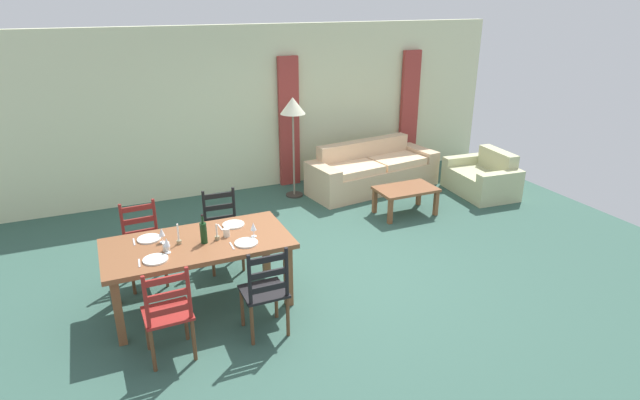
# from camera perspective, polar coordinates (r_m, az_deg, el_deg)

# --- Properties ---
(ground_plane) EXTENTS (9.60, 9.60, 0.02)m
(ground_plane) POSITION_cam_1_polar(r_m,az_deg,el_deg) (6.36, -0.19, -8.10)
(ground_plane) COLOR #33574A
(wall_far) EXTENTS (9.60, 0.16, 2.70)m
(wall_far) POSITION_cam_1_polar(r_m,az_deg,el_deg) (8.84, -8.92, 9.61)
(wall_far) COLOR beige
(wall_far) RESTS_ON ground_plane
(curtain_panel_left) EXTENTS (0.35, 0.08, 2.20)m
(curtain_panel_left) POSITION_cam_1_polar(r_m,az_deg,el_deg) (9.00, -3.40, 8.42)
(curtain_panel_left) COLOR #A23833
(curtain_panel_left) RESTS_ON ground_plane
(curtain_panel_right) EXTENTS (0.35, 0.08, 2.20)m
(curtain_panel_right) POSITION_cam_1_polar(r_m,az_deg,el_deg) (10.07, 9.67, 9.55)
(curtain_panel_right) COLOR #A23833
(curtain_panel_right) RESTS_ON ground_plane
(dining_table) EXTENTS (1.90, 0.96, 0.75)m
(dining_table) POSITION_cam_1_polar(r_m,az_deg,el_deg) (5.60, -13.14, -5.23)
(dining_table) COLOR brown
(dining_table) RESTS_ON ground_plane
(dining_chair_near_left) EXTENTS (0.43, 0.41, 0.96)m
(dining_chair_near_left) POSITION_cam_1_polar(r_m,az_deg,el_deg) (4.96, -16.22, -11.78)
(dining_chair_near_left) COLOR maroon
(dining_chair_near_left) RESTS_ON ground_plane
(dining_chair_near_right) EXTENTS (0.42, 0.40, 0.96)m
(dining_chair_near_right) POSITION_cam_1_polar(r_m,az_deg,el_deg) (5.11, -5.97, -9.86)
(dining_chair_near_right) COLOR black
(dining_chair_near_right) RESTS_ON ground_plane
(dining_chair_far_left) EXTENTS (0.44, 0.42, 0.96)m
(dining_chair_far_left) POSITION_cam_1_polar(r_m,az_deg,el_deg) (6.30, -18.70, -4.60)
(dining_chair_far_left) COLOR maroon
(dining_chair_far_left) RESTS_ON ground_plane
(dining_chair_far_right) EXTENTS (0.43, 0.41, 0.96)m
(dining_chair_far_right) POSITION_cam_1_polar(r_m,az_deg,el_deg) (6.44, -10.55, -3.22)
(dining_chair_far_right) COLOR black
(dining_chair_far_right) RESTS_ON ground_plane
(dinner_plate_near_left) EXTENTS (0.24, 0.24, 0.02)m
(dinner_plate_near_left) POSITION_cam_1_polar(r_m,az_deg,el_deg) (5.29, -17.48, -6.20)
(dinner_plate_near_left) COLOR white
(dinner_plate_near_left) RESTS_ON dining_table
(fork_near_left) EXTENTS (0.03, 0.17, 0.01)m
(fork_near_left) POSITION_cam_1_polar(r_m,az_deg,el_deg) (5.28, -19.09, -6.51)
(fork_near_left) COLOR silver
(fork_near_left) RESTS_ON dining_table
(dinner_plate_near_right) EXTENTS (0.24, 0.24, 0.02)m
(dinner_plate_near_right) POSITION_cam_1_polar(r_m,az_deg,el_deg) (5.42, -8.04, -4.64)
(dinner_plate_near_right) COLOR white
(dinner_plate_near_right) RESTS_ON dining_table
(fork_near_right) EXTENTS (0.02, 0.17, 0.01)m
(fork_near_right) POSITION_cam_1_polar(r_m,az_deg,el_deg) (5.39, -9.57, -4.96)
(fork_near_right) COLOR silver
(fork_near_right) RESTS_ON dining_table
(dinner_plate_far_left) EXTENTS (0.24, 0.24, 0.02)m
(dinner_plate_far_left) POSITION_cam_1_polar(r_m,az_deg,el_deg) (5.74, -18.12, -4.04)
(dinner_plate_far_left) COLOR white
(dinner_plate_far_left) RESTS_ON dining_table
(fork_far_left) EXTENTS (0.02, 0.17, 0.01)m
(fork_far_left) POSITION_cam_1_polar(r_m,az_deg,el_deg) (5.73, -19.60, -4.32)
(fork_far_left) COLOR silver
(fork_far_left) RESTS_ON dining_table
(dinner_plate_far_right) EXTENTS (0.24, 0.24, 0.02)m
(dinner_plate_far_right) POSITION_cam_1_polar(r_m,az_deg,el_deg) (5.86, -9.40, -2.65)
(dinner_plate_far_right) COLOR white
(dinner_plate_far_right) RESTS_ON dining_table
(fork_far_right) EXTENTS (0.02, 0.17, 0.01)m
(fork_far_right) POSITION_cam_1_polar(r_m,az_deg,el_deg) (5.84, -10.82, -2.94)
(fork_far_right) COLOR silver
(fork_far_right) RESTS_ON dining_table
(wine_bottle) EXTENTS (0.07, 0.07, 0.32)m
(wine_bottle) POSITION_cam_1_polar(r_m,az_deg,el_deg) (5.47, -12.57, -3.46)
(wine_bottle) COLOR #143819
(wine_bottle) RESTS_ON dining_table
(wine_glass_near_left) EXTENTS (0.06, 0.06, 0.16)m
(wine_glass_near_left) POSITION_cam_1_polar(r_m,az_deg,el_deg) (5.35, -16.37, -4.50)
(wine_glass_near_left) COLOR white
(wine_glass_near_left) RESTS_ON dining_table
(wine_glass_near_right) EXTENTS (0.06, 0.06, 0.16)m
(wine_glass_near_right) POSITION_cam_1_polar(r_m,az_deg,el_deg) (5.52, -7.27, -2.93)
(wine_glass_near_right) COLOR white
(wine_glass_near_right) RESTS_ON dining_table
(wine_glass_far_left) EXTENTS (0.06, 0.06, 0.16)m
(wine_glass_far_left) POSITION_cam_1_polar(r_m,az_deg,el_deg) (5.59, -16.87, -3.42)
(wine_glass_far_left) COLOR white
(wine_glass_far_left) RESTS_ON dining_table
(coffee_cup_primary) EXTENTS (0.07, 0.07, 0.09)m
(coffee_cup_primary) POSITION_cam_1_polar(r_m,az_deg,el_deg) (5.60, -10.16, -3.50)
(coffee_cup_primary) COLOR silver
(coffee_cup_primary) RESTS_ON dining_table
(coffee_cup_secondary) EXTENTS (0.07, 0.07, 0.09)m
(coffee_cup_secondary) POSITION_cam_1_polar(r_m,az_deg,el_deg) (5.43, -16.41, -4.90)
(coffee_cup_secondary) COLOR silver
(coffee_cup_secondary) RESTS_ON dining_table
(candle_tall) EXTENTS (0.05, 0.05, 0.22)m
(candle_tall) POSITION_cam_1_polar(r_m,az_deg,el_deg) (5.53, -15.14, -4.06)
(candle_tall) COLOR #998C66
(candle_tall) RESTS_ON dining_table
(candle_short) EXTENTS (0.05, 0.05, 0.18)m
(candle_short) POSITION_cam_1_polar(r_m,az_deg,el_deg) (5.54, -11.15, -3.82)
(candle_short) COLOR #998C66
(candle_short) RESTS_ON dining_table
(couch) EXTENTS (2.37, 1.11, 0.80)m
(couch) POSITION_cam_1_polar(r_m,az_deg,el_deg) (9.03, 5.57, 3.05)
(couch) COLOR #DCB78F
(couch) RESTS_ON ground_plane
(coffee_table) EXTENTS (0.90, 0.56, 0.42)m
(coffee_table) POSITION_cam_1_polar(r_m,az_deg,el_deg) (7.99, 9.33, 0.88)
(coffee_table) COLOR brown
(coffee_table) RESTS_ON ground_plane
(armchair_upholstered) EXTENTS (0.88, 1.21, 0.72)m
(armchair_upholstered) POSITION_cam_1_polar(r_m,az_deg,el_deg) (9.20, 17.43, 2.22)
(armchair_upholstered) COLOR #C2C392
(armchair_upholstered) RESTS_ON ground_plane
(standing_lamp) EXTENTS (0.40, 0.40, 1.64)m
(standing_lamp) POSITION_cam_1_polar(r_m,az_deg,el_deg) (8.34, -2.98, 9.57)
(standing_lamp) COLOR #332D28
(standing_lamp) RESTS_ON ground_plane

